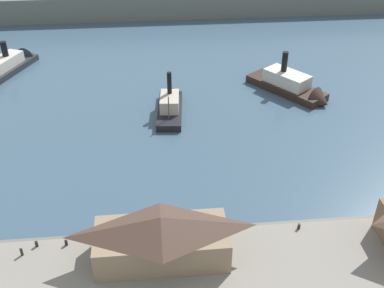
# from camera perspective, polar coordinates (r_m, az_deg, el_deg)

# --- Properties ---
(ground_plane) EXTENTS (320.00, 320.00, 0.00)m
(ground_plane) POSITION_cam_1_polar(r_m,az_deg,el_deg) (76.27, -3.67, -9.22)
(ground_plane) COLOR #385166
(seawall_edge) EXTENTS (110.00, 0.80, 1.00)m
(seawall_edge) POSITION_cam_1_polar(r_m,az_deg,el_deg) (73.30, -3.56, -10.82)
(seawall_edge) COLOR #666159
(seawall_edge) RESTS_ON ground
(ferry_shed_west_terminal) EXTENTS (18.97, 8.47, 7.41)m
(ferry_shed_west_terminal) POSITION_cam_1_polar(r_m,az_deg,el_deg) (66.35, -3.75, -11.27)
(ferry_shed_west_terminal) COLOR #847056
(ferry_shed_west_terminal) RESTS_ON quay_promenade
(pedestrian_by_tram) EXTENTS (0.38, 0.38, 1.54)m
(pedestrian_by_tram) POSITION_cam_1_polar(r_m,az_deg,el_deg) (72.78, -20.07, -12.21)
(pedestrian_by_tram) COLOR #232328
(pedestrian_by_tram) RESTS_ON quay_promenade
(mooring_post_east) EXTENTS (0.44, 0.44, 0.90)m
(mooring_post_east) POSITION_cam_1_polar(r_m,az_deg,el_deg) (74.44, 12.91, -9.76)
(mooring_post_east) COLOR black
(mooring_post_east) RESTS_ON quay_promenade
(mooring_post_center_east) EXTENTS (0.44, 0.44, 0.90)m
(mooring_post_center_east) POSITION_cam_1_polar(r_m,az_deg,el_deg) (72.53, -15.09, -11.55)
(mooring_post_center_east) COLOR black
(mooring_post_center_east) RESTS_ON quay_promenade
(mooring_post_center_west) EXTENTS (0.44, 0.44, 0.90)m
(mooring_post_center_west) POSITION_cam_1_polar(r_m,az_deg,el_deg) (73.56, -18.43, -11.50)
(mooring_post_center_west) COLOR black
(mooring_post_center_west) RESTS_ON quay_promenade
(ferry_departing_north) EXTENTS (18.19, 21.13, 11.71)m
(ferry_departing_north) POSITION_cam_1_polar(r_m,az_deg,el_deg) (114.51, 12.33, 6.75)
(ferry_departing_north) COLOR black
(ferry_departing_north) RESTS_ON ground
(ferry_outer_harbor) EXTENTS (14.06, 21.94, 10.13)m
(ferry_outer_harbor) POSITION_cam_1_polar(r_m,az_deg,el_deg) (134.48, -21.04, 9.20)
(ferry_outer_harbor) COLOR #23282D
(ferry_outer_harbor) RESTS_ON ground
(ferry_approaching_west) EXTENTS (6.65, 17.83, 10.93)m
(ferry_approaching_west) POSITION_cam_1_polar(r_m,az_deg,el_deg) (105.34, -2.69, 4.94)
(ferry_approaching_west) COLOR black
(ferry_approaching_west) RESTS_ON ground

